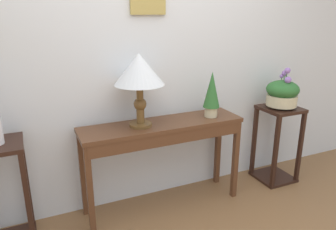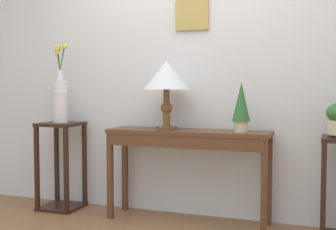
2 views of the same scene
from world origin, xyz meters
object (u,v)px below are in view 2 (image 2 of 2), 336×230
Objects in this scene: console_table at (187,144)px; potted_plant_on_console at (241,105)px; pedestal_stand_left at (61,166)px; flower_vase_tall_left at (60,95)px; table_lamp at (167,78)px.

console_table is 3.47× the size of potted_plant_on_console.
console_table is 1.70× the size of pedestal_stand_left.
console_table is at bearing 179.85° from potted_plant_on_console.
table_lamp is at bearing 0.73° from flower_vase_tall_left.
console_table is at bearing -6.83° from table_lamp.
pedestal_stand_left is at bearing 179.65° from potted_plant_on_console.
table_lamp is 0.68m from potted_plant_on_console.
console_table is at bearing -0.44° from flower_vase_tall_left.
table_lamp reaches higher than pedestal_stand_left.
potted_plant_on_console is 0.49× the size of pedestal_stand_left.
flower_vase_tall_left is (0.00, 0.00, 0.66)m from pedestal_stand_left.
potted_plant_on_console is at bearing -2.14° from table_lamp.
table_lamp is 0.72× the size of pedestal_stand_left.
console_table is 1.31m from flower_vase_tall_left.
table_lamp is (-0.19, 0.02, 0.55)m from console_table.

